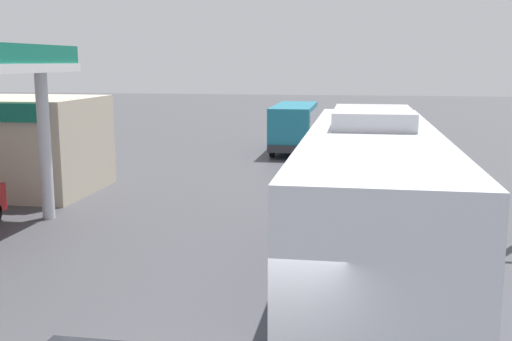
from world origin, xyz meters
name	(u,v)px	position (x,y,z in m)	size (l,w,h in m)	color
ground	(326,168)	(0.00, 20.00, 0.00)	(120.00, 120.00, 0.00)	#424247
lane_divider_stripe	(319,191)	(0.00, 15.00, 0.00)	(0.16, 50.00, 0.01)	#D8CC4C
coach_bus_main	(371,212)	(1.62, 5.11, 1.72)	(2.60, 11.04, 3.69)	silver
minibus_opposing_lane	(294,124)	(-1.95, 24.77, 1.47)	(2.04, 6.13, 2.44)	teal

